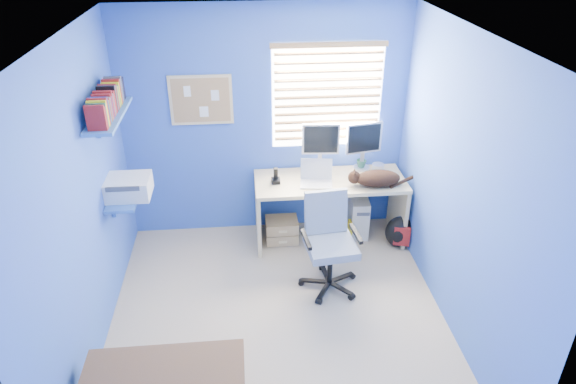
{
  "coord_description": "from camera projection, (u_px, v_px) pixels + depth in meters",
  "views": [
    {
      "loc": [
        -0.25,
        -3.5,
        3.25
      ],
      "look_at": [
        0.15,
        0.65,
        0.95
      ],
      "focal_mm": 32.0,
      "sensor_mm": 36.0,
      "label": 1
    }
  ],
  "objects": [
    {
      "name": "wall_back",
      "position": [
        265.0,
        125.0,
        5.43
      ],
      "size": [
        3.0,
        0.01,
        2.5
      ],
      "primitive_type": "cube",
      "color": "blue",
      "rests_on": "ground"
    },
    {
      "name": "floor",
      "position": [
        278.0,
        319.0,
        4.64
      ],
      "size": [
        3.0,
        3.2,
        0.0
      ],
      "primitive_type": "cube",
      "color": "tan",
      "rests_on": "ground"
    },
    {
      "name": "monitor_left",
      "position": [
        320.0,
        147.0,
        5.51
      ],
      "size": [
        0.41,
        0.15,
        0.54
      ],
      "primitive_type": "cube",
      "rotation": [
        0.0,
        0.0,
        -0.08
      ],
      "color": "silver",
      "rests_on": "desk"
    },
    {
      "name": "tower_pc",
      "position": [
        358.0,
        214.0,
        5.81
      ],
      "size": [
        0.22,
        0.45,
        0.45
      ],
      "primitive_type": "cube",
      "rotation": [
        0.0,
        0.0,
        -0.08
      ],
      "color": "beige",
      "rests_on": "floor"
    },
    {
      "name": "mug",
      "position": [
        361.0,
        164.0,
        5.65
      ],
      "size": [
        0.1,
        0.09,
        0.1
      ],
      "primitive_type": "imported",
      "color": "#235943",
      "rests_on": "desk"
    },
    {
      "name": "cd_spindle",
      "position": [
        378.0,
        167.0,
        5.62
      ],
      "size": [
        0.13,
        0.13,
        0.07
      ],
      "primitive_type": "cylinder",
      "color": "silver",
      "rests_on": "desk"
    },
    {
      "name": "phone",
      "position": [
        276.0,
        175.0,
        5.34
      ],
      "size": [
        0.09,
        0.11,
        0.17
      ],
      "primitive_type": "cube",
      "rotation": [
        0.0,
        0.0,
        -0.0
      ],
      "color": "black",
      "rests_on": "desk"
    },
    {
      "name": "wall_shelves",
      "position": [
        116.0,
        146.0,
        4.49
      ],
      "size": [
        0.42,
        0.9,
        1.05
      ],
      "color": "#396BBB",
      "rests_on": "ground"
    },
    {
      "name": "ceiling",
      "position": [
        275.0,
        37.0,
        3.43
      ],
      "size": [
        3.0,
        3.2,
        0.0
      ],
      "primitive_type": "cube",
      "color": "white",
      "rests_on": "wall_back"
    },
    {
      "name": "office_chair",
      "position": [
        329.0,
        254.0,
        4.91
      ],
      "size": [
        0.6,
        0.6,
        0.95
      ],
      "color": "black",
      "rests_on": "floor"
    },
    {
      "name": "monitor_right",
      "position": [
        363.0,
        146.0,
        5.54
      ],
      "size": [
        0.42,
        0.19,
        0.54
      ],
      "primitive_type": "cube",
      "rotation": [
        0.0,
        0.0,
        0.19
      ],
      "color": "silver",
      "rests_on": "desk"
    },
    {
      "name": "window_blinds",
      "position": [
        328.0,
        97.0,
        5.31
      ],
      "size": [
        1.15,
        0.05,
        1.1
      ],
      "color": "white",
      "rests_on": "ground"
    },
    {
      "name": "wall_left",
      "position": [
        81.0,
        208.0,
        3.91
      ],
      "size": [
        0.01,
        3.2,
        2.5
      ],
      "primitive_type": "cube",
      "color": "blue",
      "rests_on": "ground"
    },
    {
      "name": "wall_front",
      "position": [
        301.0,
        352.0,
        2.64
      ],
      "size": [
        3.0,
        0.01,
        2.5
      ],
      "primitive_type": "cube",
      "color": "blue",
      "rests_on": "ground"
    },
    {
      "name": "yellow_book",
      "position": [
        349.0,
        232.0,
        5.68
      ],
      "size": [
        0.03,
        0.17,
        0.24
      ],
      "primitive_type": "cube",
      "color": "yellow",
      "rests_on": "floor"
    },
    {
      "name": "corkboard",
      "position": [
        201.0,
        100.0,
        5.22
      ],
      "size": [
        0.64,
        0.02,
        0.52
      ],
      "color": "#C9B386",
      "rests_on": "ground"
    },
    {
      "name": "wall_right",
      "position": [
        461.0,
        190.0,
        4.16
      ],
      "size": [
        0.01,
        3.2,
        2.5
      ],
      "primitive_type": "cube",
      "color": "blue",
      "rests_on": "ground"
    },
    {
      "name": "desk",
      "position": [
        329.0,
        210.0,
        5.61
      ],
      "size": [
        1.59,
        0.65,
        0.74
      ],
      "primitive_type": "cube",
      "color": "#C9B386",
      "rests_on": "floor"
    },
    {
      "name": "backpack",
      "position": [
        399.0,
        232.0,
        5.57
      ],
      "size": [
        0.36,
        0.31,
        0.36
      ],
      "primitive_type": "ellipsoid",
      "rotation": [
        0.0,
        0.0,
        -0.28
      ],
      "color": "black",
      "rests_on": "floor"
    },
    {
      "name": "laptop",
      "position": [
        316.0,
        175.0,
        5.29
      ],
      "size": [
        0.36,
        0.3,
        0.22
      ],
      "primitive_type": "cube",
      "rotation": [
        0.0,
        0.0,
        -0.13
      ],
      "color": "silver",
      "rests_on": "desk"
    },
    {
      "name": "cat",
      "position": [
        378.0,
        178.0,
        5.28
      ],
      "size": [
        0.49,
        0.28,
        0.17
      ],
      "primitive_type": "ellipsoid",
      "rotation": [
        0.0,
        0.0,
        -0.09
      ],
      "color": "black",
      "rests_on": "desk"
    },
    {
      "name": "drawer_boxes",
      "position": [
        282.0,
        230.0,
        5.69
      ],
      "size": [
        0.35,
        0.28,
        0.27
      ],
      "primitive_type": "cube",
      "color": "tan",
      "rests_on": "floor"
    }
  ]
}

